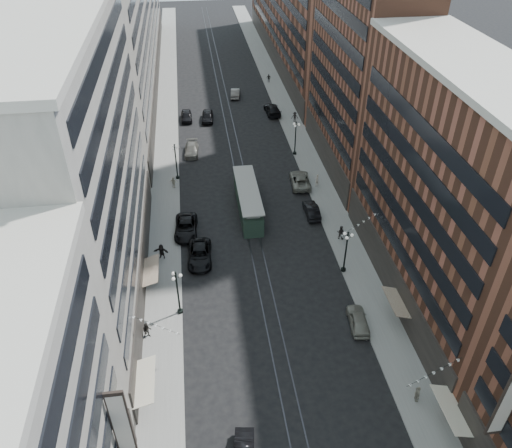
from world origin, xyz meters
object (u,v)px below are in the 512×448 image
car_10 (312,210)px  pedestrian_9 (295,117)px  lamppost_sw_mid (176,160)px  car_13 (207,116)px  car_2 (200,255)px  pedestrian_5 (161,251)px  lamppost_se_far (346,250)px  car_12 (272,109)px  car_14 (235,93)px  pedestrian_8 (317,180)px  lamppost_sw_far (178,291)px  car_8 (192,149)px  pedestrian_2 (147,330)px  car_11 (300,180)px  pedestrian_6 (174,183)px  car_4 (358,320)px  streetcar (248,201)px  pedestrian_7 (341,232)px  lamppost_se_mid (295,137)px  pedestrian_4 (417,394)px  car_7 (186,227)px  car_9 (186,116)px  pedestrian_extra_1 (269,78)px

car_10 → pedestrian_9: bearing=-96.8°
lamppost_sw_mid → car_13: bearing=74.4°
car_2 → pedestrian_5: pedestrian_5 is taller
lamppost_se_far → car_12: size_ratio=0.93×
car_10 → car_14: 42.05m
lamppost_se_far → pedestrian_8: (1.27, 18.33, -2.06)m
lamppost_sw_far → car_8: (2.28, 34.57, -2.35)m
pedestrian_2 → car_11: 33.06m
pedestrian_6 → pedestrian_9: (21.29, 19.45, 0.05)m
car_4 → pedestrian_9: size_ratio=2.43×
lamppost_se_far → car_13: size_ratio=1.11×
streetcar → car_13: bearing=97.3°
car_10 → pedestrian_7: pedestrian_7 is taller
pedestrian_2 → car_14: bearing=65.2°
lamppost_se_mid → pedestrian_4: bearing=-88.0°
pedestrian_6 → car_14: bearing=-99.5°
car_13 → streetcar: bearing=-77.8°
car_7 → car_11: size_ratio=1.03×
car_7 → car_13: size_ratio=1.19×
car_10 → pedestrian_5: (-19.28, -6.33, 0.35)m
lamppost_sw_mid → car_12: lamppost_sw_mid is taller
car_9 → pedestrian_5: size_ratio=2.49×
car_14 → streetcar: bearing=93.4°
car_4 → car_10: car_4 is taller
car_12 → pedestrian_2: bearing=65.2°
streetcar → car_9: size_ratio=2.60×
car_8 → car_13: bearing=79.2°
car_14 → pedestrian_8: pedestrian_8 is taller
lamppost_sw_mid → lamppost_se_mid: bearing=15.2°
lamppost_sw_far → car_13: size_ratio=1.11×
car_12 → car_13: (-11.96, -1.41, -0.02)m
car_9 → car_10: car_9 is taller
car_11 → pedestrian_9: 21.07m
pedestrian_8 → pedestrian_extra_1: size_ratio=1.05×
car_9 → pedestrian_extra_1: size_ratio=2.79×
car_14 → pedestrian_9: pedestrian_9 is taller
pedestrian_4 → pedestrian_6: bearing=41.3°
car_4 → pedestrian_2: pedestrian_2 is taller
car_8 → pedestrian_extra_1: bearing=64.0°
pedestrian_4 → pedestrian_5: 31.22m
lamppost_se_far → pedestrian_8: 18.49m
car_7 → car_11: 18.90m
streetcar → pedestrian_5: 14.02m
car_14 → pedestrian_6: bearing=76.6°
lamppost_se_far → car_12: bearing=91.2°
car_11 → pedestrian_6: (-17.91, 1.35, 0.22)m
car_9 → car_14: bearing=44.4°
car_10 → pedestrian_5: pedestrian_5 is taller
car_2 → pedestrian_8: pedestrian_8 is taller
lamppost_sw_mid → pedestrian_9: bearing=39.0°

